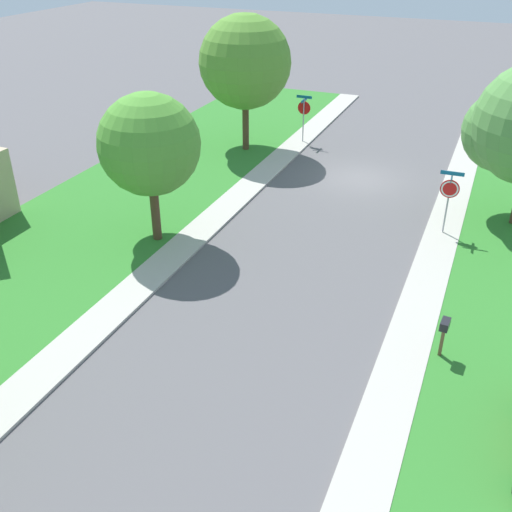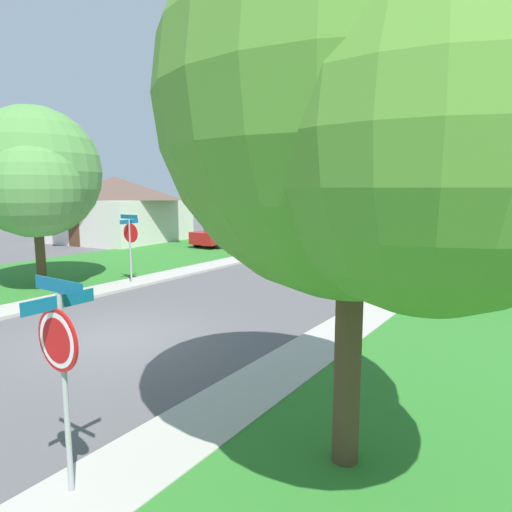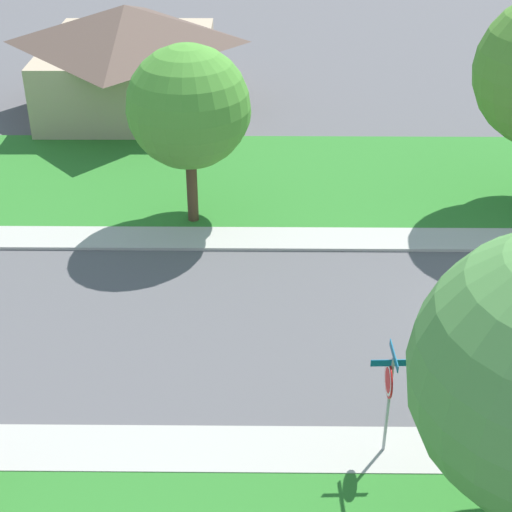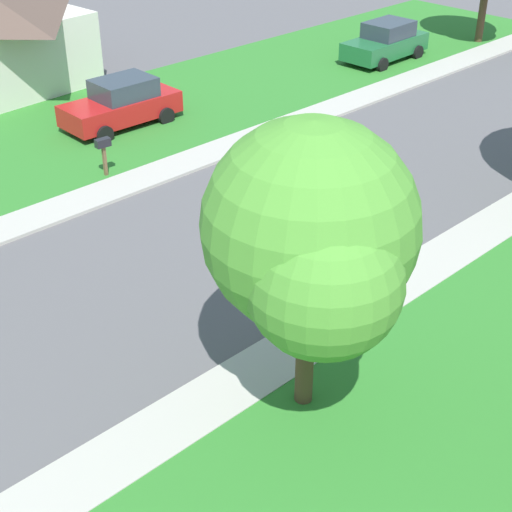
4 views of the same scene
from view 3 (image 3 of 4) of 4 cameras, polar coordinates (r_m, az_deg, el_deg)
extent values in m
cube|color=#ADA89E|center=(25.52, -10.02, 1.30)|extent=(1.40, 56.00, 0.10)
cube|color=#2D7528|center=(29.64, -8.57, 5.77)|extent=(8.00, 56.00, 0.08)
cube|color=#ADA89E|center=(18.14, -14.86, -13.52)|extent=(1.40, 56.00, 0.10)
cylinder|color=#9E9EA3|center=(16.89, 9.68, -10.93)|extent=(0.07, 0.07, 2.60)
cylinder|color=red|center=(16.40, 9.73, -8.98)|extent=(0.76, 0.05, 0.76)
cylinder|color=white|center=(16.40, 9.67, -8.98)|extent=(0.67, 0.02, 0.67)
cylinder|color=red|center=(16.40, 9.66, -8.98)|extent=(0.55, 0.02, 0.55)
cube|color=#0F5B84|center=(16.01, 10.11, -7.21)|extent=(0.92, 0.05, 0.16)
cube|color=#0F5B84|center=(16.13, 10.05, -7.74)|extent=(0.05, 0.92, 0.16)
cylinder|color=#4C3823|center=(25.72, -4.73, 5.19)|extent=(0.36, 0.36, 2.68)
sphere|color=#4D9432|center=(24.68, -5.00, 10.86)|extent=(3.90, 3.90, 3.90)
sphere|color=#4D9432|center=(25.62, -3.45, 10.52)|extent=(2.73, 2.73, 2.73)
cube|color=tan|center=(36.47, -9.23, 13.01)|extent=(8.46, 7.27, 3.00)
pyramid|color=brown|center=(35.84, -9.55, 16.51)|extent=(9.06, 7.87, 1.60)
cube|color=#51331E|center=(37.34, -14.79, 12.10)|extent=(1.00, 0.07, 2.10)
camera|label=1|loc=(23.48, -63.42, 11.86)|focal=41.75mm
camera|label=2|loc=(31.38, 29.00, 11.10)|focal=32.00mm
camera|label=4|loc=(31.82, 14.20, 26.71)|focal=54.72mm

